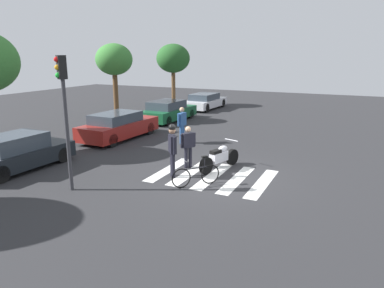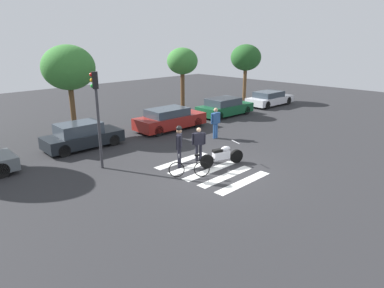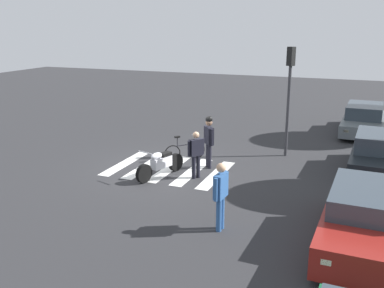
% 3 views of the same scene
% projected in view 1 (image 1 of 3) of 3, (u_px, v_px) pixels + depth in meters
% --- Properties ---
extents(ground_plane, '(60.00, 60.00, 0.00)m').
position_uv_depth(ground_plane, '(213.00, 176.00, 13.04)').
color(ground_plane, '#2B2B2D').
extents(police_motorcycle, '(2.13, 0.93, 1.03)m').
position_uv_depth(police_motorcycle, '(220.00, 158.00, 13.70)').
color(police_motorcycle, black).
rests_on(police_motorcycle, ground_plane).
extents(leaning_bicycle, '(1.30, 1.17, 0.99)m').
position_uv_depth(leaning_bicycle, '(196.00, 175.00, 12.01)').
color(leaning_bicycle, black).
rests_on(leaning_bicycle, ground_plane).
extents(officer_on_foot, '(0.55, 0.43, 1.61)m').
position_uv_depth(officer_on_foot, '(188.00, 145.00, 13.82)').
color(officer_on_foot, black).
rests_on(officer_on_foot, ground_plane).
extents(officer_by_motorcycle, '(0.57, 0.48, 1.91)m').
position_uv_depth(officer_by_motorcycle, '(172.00, 146.00, 12.71)').
color(officer_by_motorcycle, black).
rests_on(officer_by_motorcycle, ground_plane).
extents(pedestrian_bystander, '(0.70, 0.25, 1.77)m').
position_uv_depth(pedestrian_bystander, '(182.00, 122.00, 17.58)').
color(pedestrian_bystander, '#2D5999').
rests_on(pedestrian_bystander, ground_plane).
extents(crosswalk_stripes, '(3.09, 4.05, 0.01)m').
position_uv_depth(crosswalk_stripes, '(213.00, 176.00, 13.04)').
color(crosswalk_stripes, silver).
rests_on(crosswalk_stripes, ground_plane).
extents(car_black_suv, '(4.07, 1.82, 1.37)m').
position_uv_depth(car_black_suv, '(18.00, 153.00, 13.64)').
color(car_black_suv, black).
rests_on(car_black_suv, ground_plane).
extents(car_maroon_wagon, '(4.69, 2.00, 1.37)m').
position_uv_depth(car_maroon_wagon, '(118.00, 126.00, 18.60)').
color(car_maroon_wagon, black).
rests_on(car_maroon_wagon, ground_plane).
extents(car_green_compact, '(4.49, 2.05, 1.32)m').
position_uv_depth(car_green_compact, '(168.00, 111.00, 23.56)').
color(car_green_compact, black).
rests_on(car_green_compact, ground_plane).
extents(car_white_van, '(4.65, 2.00, 1.23)m').
position_uv_depth(car_white_van, '(205.00, 101.00, 28.62)').
color(car_white_van, black).
rests_on(car_white_van, ground_plane).
extents(traffic_light_pole, '(0.36, 0.32, 4.23)m').
position_uv_depth(traffic_light_pole, '(64.00, 102.00, 11.03)').
color(traffic_light_pole, '#38383D').
rests_on(traffic_light_pole, ground_plane).
extents(street_tree_far, '(2.29, 2.29, 4.89)m').
position_uv_depth(street_tree_far, '(114.00, 60.00, 22.64)').
color(street_tree_far, brown).
rests_on(street_tree_far, ground_plane).
extents(street_tree_end, '(2.72, 2.72, 5.04)m').
position_uv_depth(street_tree_end, '(173.00, 59.00, 29.53)').
color(street_tree_end, brown).
rests_on(street_tree_end, ground_plane).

